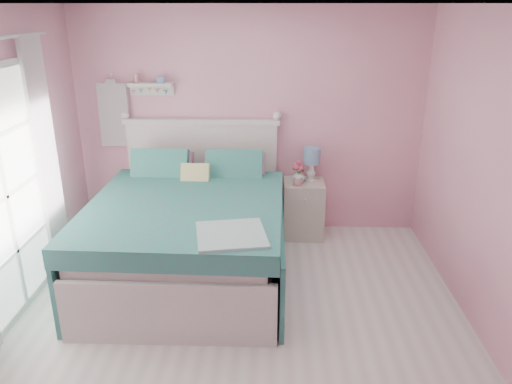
# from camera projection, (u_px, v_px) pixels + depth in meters

# --- Properties ---
(floor) EXTENTS (4.50, 4.50, 0.00)m
(floor) POSITION_uv_depth(u_px,v_px,m) (238.00, 338.00, 4.13)
(floor) COLOR silver
(floor) RESTS_ON ground
(room_shell) EXTENTS (4.50, 4.50, 4.50)m
(room_shell) POSITION_uv_depth(u_px,v_px,m) (235.00, 155.00, 3.57)
(room_shell) COLOR pink
(room_shell) RESTS_ON floor
(bed) EXTENTS (1.88, 2.36, 1.36)m
(bed) POSITION_uv_depth(u_px,v_px,m) (190.00, 234.00, 5.00)
(bed) COLOR silver
(bed) RESTS_ON floor
(nightstand) EXTENTS (0.47, 0.46, 0.67)m
(nightstand) POSITION_uv_depth(u_px,v_px,m) (303.00, 209.00, 5.86)
(nightstand) COLOR beige
(nightstand) RESTS_ON floor
(table_lamp) EXTENTS (0.20, 0.20, 0.39)m
(table_lamp) POSITION_uv_depth(u_px,v_px,m) (312.00, 158.00, 5.69)
(table_lamp) COLOR white
(table_lamp) RESTS_ON nightstand
(vase) EXTENTS (0.19, 0.19, 0.16)m
(vase) POSITION_uv_depth(u_px,v_px,m) (298.00, 176.00, 5.70)
(vase) COLOR silver
(vase) RESTS_ON nightstand
(teacup) EXTENTS (0.13, 0.13, 0.08)m
(teacup) POSITION_uv_depth(u_px,v_px,m) (298.00, 182.00, 5.63)
(teacup) COLOR pink
(teacup) RESTS_ON nightstand
(roses) EXTENTS (0.14, 0.11, 0.12)m
(roses) POSITION_uv_depth(u_px,v_px,m) (298.00, 166.00, 5.66)
(roses) COLOR #D94A6D
(roses) RESTS_ON vase
(wall_shelf) EXTENTS (0.50, 0.15, 0.25)m
(wall_shelf) POSITION_uv_depth(u_px,v_px,m) (151.00, 86.00, 5.59)
(wall_shelf) COLOR silver
(wall_shelf) RESTS_ON room_shell
(hanging_dress) EXTENTS (0.34, 0.03, 0.72)m
(hanging_dress) POSITION_uv_depth(u_px,v_px,m) (114.00, 115.00, 5.72)
(hanging_dress) COLOR white
(hanging_dress) RESTS_ON room_shell
(french_door) EXTENTS (0.04, 1.32, 2.16)m
(french_door) POSITION_uv_depth(u_px,v_px,m) (5.00, 198.00, 4.18)
(french_door) COLOR silver
(french_door) RESTS_ON floor
(curtain_far) EXTENTS (0.04, 0.40, 2.32)m
(curtain_far) POSITION_uv_depth(u_px,v_px,m) (47.00, 160.00, 4.84)
(curtain_far) COLOR white
(curtain_far) RESTS_ON floor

